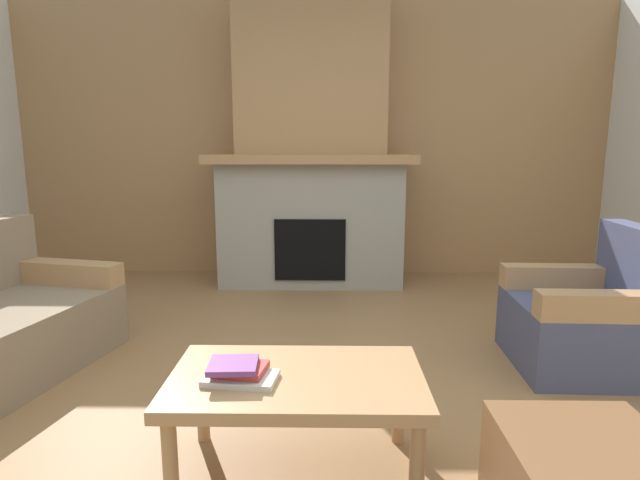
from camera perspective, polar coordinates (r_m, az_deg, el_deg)
name	(u,v)px	position (r m, az deg, el deg)	size (l,w,h in m)	color
ground	(295,417)	(2.69, -2.81, -18.91)	(9.00, 9.00, 0.00)	olive
wall_back_wood_panel	(312,141)	(5.34, -0.86, 10.83)	(6.00, 0.12, 2.70)	#A87A4C
fireplace	(311,161)	(4.97, -0.99, 8.70)	(1.90, 0.82, 2.70)	gray
armchair	(589,319)	(3.51, 27.48, -7.78)	(0.78, 0.78, 0.85)	#474C6B
coffee_table	(297,388)	(2.13, -2.57, -15.94)	(1.00, 0.60, 0.43)	tan
book_stack_near_edge	(239,372)	(2.07, -8.94, -14.16)	(0.29, 0.21, 0.07)	beige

